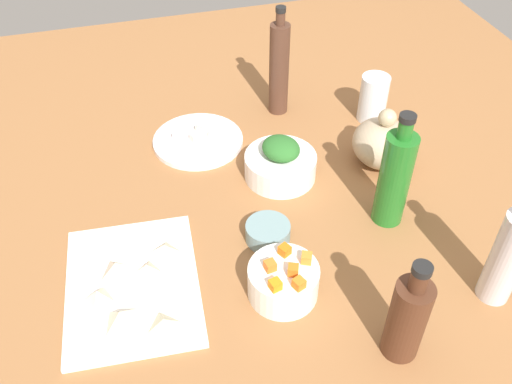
% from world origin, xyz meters
% --- Properties ---
extents(tabletop, '(1.90, 1.90, 0.03)m').
position_xyz_m(tabletop, '(0.00, 0.00, 0.01)').
color(tabletop, '#946138').
rests_on(tabletop, ground).
extents(cutting_board, '(0.32, 0.26, 0.01)m').
position_xyz_m(cutting_board, '(0.13, -0.27, 0.03)').
color(cutting_board, white).
rests_on(cutting_board, tabletop).
extents(plate_tofu, '(0.21, 0.21, 0.01)m').
position_xyz_m(plate_tofu, '(-0.26, -0.07, 0.04)').
color(plate_tofu, white).
rests_on(plate_tofu, tabletop).
extents(bowl_greens, '(0.16, 0.16, 0.06)m').
position_xyz_m(bowl_greens, '(-0.09, 0.08, 0.06)').
color(bowl_greens, white).
rests_on(bowl_greens, tabletop).
extents(bowl_carrots, '(0.12, 0.12, 0.06)m').
position_xyz_m(bowl_carrots, '(0.22, -0.01, 0.06)').
color(bowl_carrots, white).
rests_on(bowl_carrots, tabletop).
extents(bowl_small_side, '(0.09, 0.09, 0.04)m').
position_xyz_m(bowl_small_side, '(0.08, 0.00, 0.05)').
color(bowl_small_side, gray).
rests_on(bowl_small_side, tabletop).
extents(teapot, '(0.16, 0.13, 0.14)m').
position_xyz_m(teapot, '(-0.07, 0.31, 0.08)').
color(teapot, tan).
rests_on(teapot, tabletop).
extents(bottle_0, '(0.06, 0.06, 0.24)m').
position_xyz_m(bottle_0, '(0.32, 0.35, 0.13)').
color(bottle_0, silver).
rests_on(bottle_0, tabletop).
extents(bottle_1, '(0.06, 0.06, 0.21)m').
position_xyz_m(bottle_1, '(0.38, 0.14, 0.11)').
color(bottle_1, '#4E2B1B').
rests_on(bottle_1, tabletop).
extents(bottle_2, '(0.06, 0.06, 0.25)m').
position_xyz_m(bottle_2, '(0.09, 0.25, 0.14)').
color(bottle_2, '#216D22').
rests_on(bottle_2, tabletop).
extents(bottle_3, '(0.05, 0.05, 0.27)m').
position_xyz_m(bottle_3, '(-0.34, 0.15, 0.15)').
color(bottle_3, '#4E3023').
rests_on(bottle_3, tabletop).
extents(drinking_glass_0, '(0.07, 0.07, 0.12)m').
position_xyz_m(drinking_glass_0, '(-0.24, 0.36, 0.09)').
color(drinking_glass_0, white).
rests_on(drinking_glass_0, tabletop).
extents(carrot_cube_0, '(0.02, 0.02, 0.02)m').
position_xyz_m(carrot_cube_0, '(0.25, -0.04, 0.10)').
color(carrot_cube_0, orange).
rests_on(carrot_cube_0, bowl_carrots).
extents(carrot_cube_1, '(0.02, 0.02, 0.02)m').
position_xyz_m(carrot_cube_1, '(0.23, -0.00, 0.10)').
color(carrot_cube_1, orange).
rests_on(carrot_cube_1, bowl_carrots).
extents(carrot_cube_2, '(0.02, 0.02, 0.02)m').
position_xyz_m(carrot_cube_2, '(0.18, -0.00, 0.10)').
color(carrot_cube_2, orange).
rests_on(carrot_cube_2, bowl_carrots).
extents(carrot_cube_3, '(0.02, 0.02, 0.02)m').
position_xyz_m(carrot_cube_3, '(0.26, -0.00, 0.10)').
color(carrot_cube_3, orange).
rests_on(carrot_cube_3, bowl_carrots).
extents(carrot_cube_4, '(0.02, 0.02, 0.02)m').
position_xyz_m(carrot_cube_4, '(0.21, -0.03, 0.10)').
color(carrot_cube_4, orange).
rests_on(carrot_cube_4, bowl_carrots).
extents(carrot_cube_5, '(0.02, 0.02, 0.02)m').
position_xyz_m(carrot_cube_5, '(0.21, 0.03, 0.10)').
color(carrot_cube_5, orange).
rests_on(carrot_cube_5, bowl_carrots).
extents(chopped_greens_mound, '(0.11, 0.10, 0.04)m').
position_xyz_m(chopped_greens_mound, '(-0.09, 0.08, 0.11)').
color(chopped_greens_mound, '#2A6728').
rests_on(chopped_greens_mound, bowl_greens).
extents(tofu_cube_0, '(0.03, 0.03, 0.02)m').
position_xyz_m(tofu_cube_0, '(-0.25, -0.08, 0.05)').
color(tofu_cube_0, white).
rests_on(tofu_cube_0, plate_tofu).
extents(tofu_cube_1, '(0.03, 0.03, 0.02)m').
position_xyz_m(tofu_cube_1, '(-0.25, -0.03, 0.05)').
color(tofu_cube_1, white).
rests_on(tofu_cube_1, plate_tofu).
extents(tofu_cube_2, '(0.03, 0.03, 0.02)m').
position_xyz_m(tofu_cube_2, '(-0.28, -0.05, 0.05)').
color(tofu_cube_2, '#F9EECB').
rests_on(tofu_cube_2, plate_tofu).
extents(tofu_cube_3, '(0.03, 0.03, 0.02)m').
position_xyz_m(tofu_cube_3, '(-0.27, -0.11, 0.05)').
color(tofu_cube_3, white).
rests_on(tofu_cube_3, plate_tofu).
extents(dumpling_0, '(0.07, 0.07, 0.03)m').
position_xyz_m(dumpling_0, '(0.21, -0.29, 0.06)').
color(dumpling_0, beige).
rests_on(dumpling_0, cutting_board).
extents(dumpling_1, '(0.05, 0.06, 0.02)m').
position_xyz_m(dumpling_1, '(0.08, -0.20, 0.05)').
color(dumpling_1, beige).
rests_on(dumpling_1, cutting_board).
extents(dumpling_2, '(0.06, 0.05, 0.03)m').
position_xyz_m(dumpling_2, '(0.24, -0.23, 0.05)').
color(dumpling_2, beige).
rests_on(dumpling_2, cutting_board).
extents(dumpling_3, '(0.07, 0.06, 0.03)m').
position_xyz_m(dumpling_3, '(0.10, -0.29, 0.06)').
color(dumpling_3, beige).
rests_on(dumpling_3, cutting_board).
extents(dumpling_4, '(0.06, 0.05, 0.03)m').
position_xyz_m(dumpling_4, '(0.15, -0.33, 0.05)').
color(dumpling_4, beige).
rests_on(dumpling_4, cutting_board).
extents(dumpling_5, '(0.05, 0.05, 0.03)m').
position_xyz_m(dumpling_5, '(0.12, -0.24, 0.05)').
color(dumpling_5, beige).
rests_on(dumpling_5, cutting_board).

